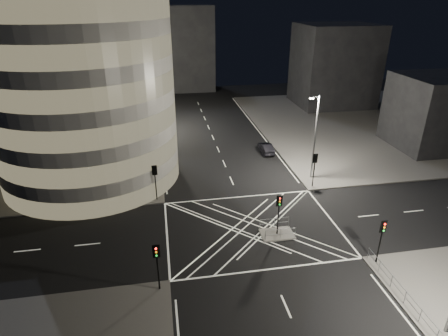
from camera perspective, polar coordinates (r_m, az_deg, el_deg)
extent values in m
plane|color=black|center=(36.04, 4.28, -9.06)|extent=(120.00, 120.00, 0.00)
cube|color=#5A5855|center=(63.00, -29.13, 3.17)|extent=(42.00, 42.00, 0.15)
cube|color=#5A5855|center=(69.83, 22.44, 6.40)|extent=(42.00, 42.00, 0.15)
cube|color=slate|center=(35.31, 8.08, -9.92)|extent=(3.00, 2.00, 0.15)
cylinder|color=#97958F|center=(44.25, -21.19, 13.63)|extent=(20.00, 20.00, 25.00)
cube|color=#97958F|center=(56.38, -29.78, 14.23)|extent=(20.00, 18.00, 25.00)
cube|color=#97958F|center=(72.80, -22.14, 16.18)|extent=(24.00, 16.00, 22.00)
cube|color=black|center=(77.71, 16.43, 14.79)|extent=(14.00, 12.00, 15.00)
cube|color=black|center=(60.55, 29.32, 7.47)|extent=(10.00, 10.00, 10.00)
cube|color=black|center=(87.63, -7.86, 17.49)|extent=(18.00, 8.00, 18.00)
cylinder|color=black|center=(42.14, -12.69, -1.46)|extent=(0.32, 0.32, 3.30)
ellipsoid|color=black|center=(41.03, -13.04, 1.92)|extent=(3.82, 3.82, 4.39)
cylinder|color=black|center=(47.50, -12.54, 1.99)|extent=(0.32, 0.32, 3.81)
ellipsoid|color=black|center=(46.36, -12.91, 5.71)|extent=(4.94, 4.94, 5.68)
cylinder|color=black|center=(53.15, -12.37, 4.31)|extent=(0.32, 0.32, 3.47)
ellipsoid|color=black|center=(52.24, -12.66, 7.22)|extent=(3.98, 3.98, 4.58)
cylinder|color=black|center=(58.74, -12.27, 6.54)|extent=(0.32, 0.32, 3.90)
ellipsoid|color=black|center=(57.83, -12.56, 9.58)|extent=(4.67, 4.67, 5.37)
cylinder|color=black|center=(64.60, -12.14, 7.82)|extent=(0.32, 0.32, 3.01)
ellipsoid|color=black|center=(63.91, -12.34, 10.01)|extent=(3.82, 3.82, 4.40)
cylinder|color=black|center=(40.17, -10.33, -2.86)|extent=(0.12, 0.12, 3.00)
cube|color=black|center=(39.31, -10.55, -0.34)|extent=(0.28, 0.22, 0.90)
cube|color=black|center=(39.31, -10.55, -0.34)|extent=(0.55, 0.04, 1.10)
cylinder|color=black|center=(28.79, -9.99, -15.44)|extent=(0.12, 0.12, 3.00)
cube|color=black|center=(27.58, -10.30, -12.35)|extent=(0.28, 0.22, 0.90)
cube|color=black|center=(27.58, -10.30, -12.35)|extent=(0.55, 0.04, 1.10)
cylinder|color=black|center=(43.46, 13.48, -0.92)|extent=(0.12, 0.12, 3.00)
cube|color=black|center=(42.67, 13.74, 1.43)|extent=(0.28, 0.22, 0.90)
cube|color=black|center=(42.67, 13.74, 1.43)|extent=(0.55, 0.04, 1.10)
cylinder|color=black|center=(33.23, 22.56, -11.04)|extent=(0.12, 0.12, 3.00)
cube|color=black|center=(32.19, 23.13, -8.21)|extent=(0.28, 0.22, 0.90)
cube|color=black|center=(32.19, 23.13, -8.21)|extent=(0.55, 0.04, 1.10)
cylinder|color=black|center=(34.44, 8.24, -7.77)|extent=(0.12, 0.12, 3.00)
cube|color=black|center=(33.43, 8.44, -4.96)|extent=(0.28, 0.22, 0.90)
cube|color=black|center=(33.43, 8.44, -4.96)|extent=(0.55, 0.04, 1.10)
cylinder|color=slate|center=(43.54, -11.69, 4.32)|extent=(0.20, 0.20, 10.00)
cylinder|color=slate|center=(42.10, -11.64, 10.55)|extent=(0.90, 0.10, 0.10)
cube|color=slate|center=(42.11, -11.01, 10.47)|extent=(0.50, 0.25, 0.18)
cube|color=white|center=(42.14, -11.00, 10.33)|extent=(0.42, 0.20, 0.05)
cylinder|color=slate|center=(60.74, -11.53, 10.22)|extent=(0.20, 0.20, 10.00)
cylinder|color=slate|center=(59.72, -11.49, 14.75)|extent=(0.90, 0.10, 0.10)
cube|color=slate|center=(59.73, -11.04, 14.69)|extent=(0.50, 0.25, 0.18)
cube|color=white|center=(59.75, -11.03, 14.59)|extent=(0.42, 0.20, 0.05)
cylinder|color=slate|center=(44.24, 13.69, 4.46)|extent=(0.20, 0.20, 10.00)
cylinder|color=slate|center=(42.65, 13.79, 10.54)|extent=(0.90, 0.10, 0.10)
cube|color=slate|center=(42.50, 13.21, 10.41)|extent=(0.50, 0.25, 0.18)
cube|color=white|center=(42.53, 13.19, 10.26)|extent=(0.42, 0.20, 0.05)
cube|color=slate|center=(30.28, 26.78, -18.26)|extent=(0.06, 11.70, 1.10)
cube|color=slate|center=(34.26, 8.60, -9.91)|extent=(2.80, 0.06, 1.10)
cube|color=slate|center=(35.67, 7.70, -8.29)|extent=(2.80, 0.06, 1.10)
imported|color=black|center=(52.43, 6.43, 3.04)|extent=(1.42, 4.07, 1.34)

